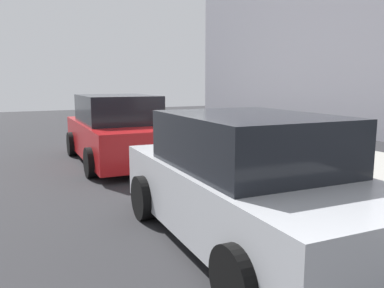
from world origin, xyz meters
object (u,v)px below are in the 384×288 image
at_px(suitcase_olive_5, 234,148).
at_px(parking_meter, 370,151).
at_px(parked_car_silver_0, 248,183).
at_px(suitcase_maroon_2, 276,159).
at_px(suitcase_red_8, 198,141).
at_px(suitcase_black_0, 312,174).
at_px(suitcase_black_7, 208,145).
at_px(suitcase_red_1, 291,170).
at_px(suitcase_silver_3, 257,158).
at_px(suitcase_navy_11, 174,133).
at_px(suitcase_navy_4, 247,156).
at_px(fire_hydrant, 168,129).
at_px(parked_car_red_1, 117,131).
at_px(bollard_post, 154,129).
at_px(suitcase_maroon_9, 190,138).
at_px(suitcase_silver_10, 185,135).
at_px(suitcase_teal_6, 218,149).

bearing_deg(suitcase_olive_5, parking_meter, -176.77).
bearing_deg(parked_car_silver_0, suitcase_maroon_2, -46.32).
distance_m(suitcase_red_8, parking_meter, 4.91).
distance_m(suitcase_black_0, suitcase_black_7, 3.41).
distance_m(suitcase_black_0, suitcase_maroon_2, 0.93).
bearing_deg(suitcase_black_7, suitcase_red_1, -178.87).
height_order(suitcase_silver_3, suitcase_navy_11, suitcase_navy_11).
bearing_deg(suitcase_navy_4, suitcase_black_0, -179.97).
bearing_deg(suitcase_navy_11, suitcase_olive_5, -177.34).
xyz_separation_m(fire_hydrant, parked_car_red_1, (-1.46, 1.99, 0.22)).
height_order(bollard_post, parked_car_silver_0, parked_car_silver_0).
distance_m(suitcase_navy_11, parked_car_red_1, 2.09).
relative_size(fire_hydrant, bollard_post, 1.14).
xyz_separation_m(suitcase_navy_4, parked_car_silver_0, (-2.93, 2.05, 0.34)).
xyz_separation_m(suitcase_navy_4, suitcase_black_7, (1.49, 0.10, 0.02)).
relative_size(suitcase_maroon_9, fire_hydrant, 1.13).
xyz_separation_m(suitcase_navy_11, fire_hydrant, (0.65, -0.08, 0.03)).
bearing_deg(suitcase_red_8, suitcase_navy_11, 0.56).
distance_m(suitcase_silver_10, fire_hydrant, 1.15).
relative_size(suitcase_red_1, parked_car_silver_0, 0.20).
relative_size(suitcase_maroon_2, parked_car_red_1, 0.23).
height_order(suitcase_black_0, suitcase_maroon_9, suitcase_maroon_9).
height_order(suitcase_navy_11, fire_hydrant, suitcase_navy_11).
bearing_deg(suitcase_silver_3, suitcase_silver_10, -1.03).
distance_m(suitcase_red_1, bollard_post, 6.26).
xyz_separation_m(suitcase_red_8, bollard_post, (2.81, 0.09, 0.02)).
xyz_separation_m(suitcase_silver_3, suitcase_navy_11, (3.92, 0.03, 0.06)).
bearing_deg(suitcase_teal_6, suitcase_black_0, -177.50).
height_order(suitcase_black_7, bollard_post, suitcase_black_7).
height_order(suitcase_silver_3, suitcase_teal_6, suitcase_silver_3).
bearing_deg(suitcase_black_0, suitcase_maroon_9, 1.27).
bearing_deg(parked_car_silver_0, suitcase_silver_3, -38.66).
height_order(fire_hydrant, parked_car_red_1, parked_car_red_1).
bearing_deg(suitcase_teal_6, suitcase_navy_4, -172.74).
distance_m(suitcase_maroon_9, parked_car_red_1, 1.98).
xyz_separation_m(suitcase_silver_10, fire_hydrant, (1.15, 0.01, 0.03)).
bearing_deg(suitcase_red_8, suitcase_maroon_9, -3.31).
bearing_deg(suitcase_olive_5, suitcase_red_8, 4.61).
height_order(suitcase_navy_4, suitcase_silver_10, suitcase_silver_10).
bearing_deg(suitcase_black_7, parked_car_silver_0, 156.18).
height_order(parking_meter, parked_car_red_1, parked_car_red_1).
distance_m(suitcase_navy_11, bollard_post, 1.40).
bearing_deg(suitcase_red_8, suitcase_silver_10, -4.68).
relative_size(suitcase_olive_5, suitcase_black_7, 1.11).
height_order(suitcase_red_1, parking_meter, parking_meter).
xyz_separation_m(suitcase_red_1, suitcase_navy_11, (4.86, 0.10, 0.13)).
distance_m(suitcase_maroon_2, parked_car_silver_0, 2.81).
xyz_separation_m(suitcase_red_1, suitcase_maroon_2, (0.45, -0.01, 0.11)).
bearing_deg(bollard_post, suitcase_silver_3, -178.90).
bearing_deg(suitcase_maroon_9, suitcase_silver_10, -6.07).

